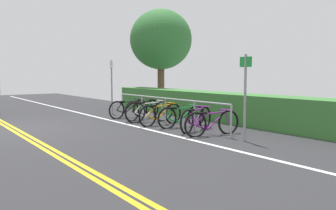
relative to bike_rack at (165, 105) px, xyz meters
name	(u,v)px	position (x,y,z in m)	size (l,w,h in m)	color
ground_plane	(13,130)	(-1.85, -4.10, -0.66)	(34.96, 13.99, 0.05)	#2B2B2D
centre_line_yellow_inner	(10,129)	(-1.85, -4.18, -0.63)	(31.46, 0.10, 0.00)	gold
centre_line_yellow_outer	(16,129)	(-1.85, -4.02, -0.63)	(31.46, 0.10, 0.00)	gold
bike_lane_stripe_white	(111,121)	(-1.85, -0.95, -0.63)	(31.46, 0.12, 0.00)	white
bike_rack	(165,105)	(0.00, 0.00, 0.00)	(5.70, 0.05, 0.86)	#9EA0A5
bicycle_0	(129,109)	(-2.24, -0.05, -0.31)	(0.46, 1.73, 0.69)	black
bicycle_1	(142,110)	(-1.51, 0.08, -0.29)	(0.66, 1.72, 0.73)	black
bicycle_2	(149,112)	(-0.81, -0.08, -0.28)	(0.46, 1.74, 0.74)	black
bicycle_3	(161,114)	(-0.06, -0.14, -0.30)	(0.46, 1.75, 0.71)	black
bicycle_4	(182,117)	(0.70, 0.11, -0.31)	(0.46, 1.74, 0.68)	black
bicycle_5	(196,119)	(1.47, 0.01, -0.30)	(0.67, 1.62, 0.70)	black
bicycle_6	(212,123)	(2.26, -0.11, -0.31)	(0.46, 1.70, 0.69)	black
sign_post_near	(112,81)	(-3.67, -0.01, 0.66)	(0.36, 0.09, 2.14)	gray
sign_post_far	(245,89)	(3.29, -0.03, 0.62)	(0.36, 0.06, 2.06)	gray
hedge_backdrop	(248,109)	(1.50, 2.15, -0.15)	(14.65, 1.11, 0.95)	#387533
tree_near_left	(161,40)	(-5.12, 3.38, 2.60)	(2.98, 2.98, 4.69)	brown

